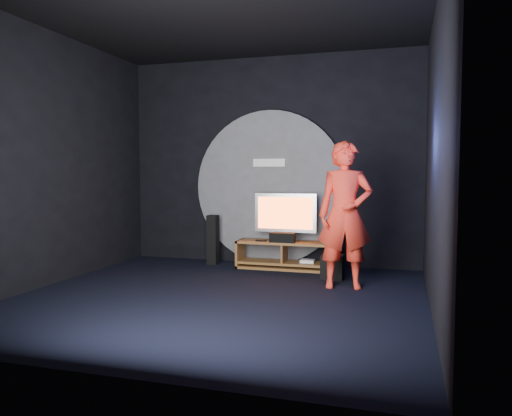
{
  "coord_description": "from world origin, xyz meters",
  "views": [
    {
      "loc": [
        2.19,
        -5.72,
        1.54
      ],
      "look_at": [
        0.17,
        1.05,
        1.05
      ],
      "focal_mm": 35.0,
      "sensor_mm": 36.0,
      "label": 1
    }
  ],
  "objects_px": {
    "media_console": "(285,257)",
    "subwoofer": "(332,267)",
    "tower_speaker_left": "(213,240)",
    "player": "(345,215)",
    "tv": "(285,215)",
    "tower_speaker_right": "(332,246)"
  },
  "relations": [
    {
      "from": "media_console",
      "to": "tv",
      "type": "height_order",
      "value": "tv"
    },
    {
      "from": "tv",
      "to": "tower_speaker_right",
      "type": "xyz_separation_m",
      "value": [
        0.78,
        -0.14,
        -0.45
      ]
    },
    {
      "from": "media_console",
      "to": "player",
      "type": "height_order",
      "value": "player"
    },
    {
      "from": "subwoofer",
      "to": "tower_speaker_left",
      "type": "bearing_deg",
      "value": 164.4
    },
    {
      "from": "tv",
      "to": "subwoofer",
      "type": "distance_m",
      "value": 1.25
    },
    {
      "from": "tv",
      "to": "tower_speaker_left",
      "type": "xyz_separation_m",
      "value": [
        -1.26,
        -0.01,
        -0.45
      ]
    },
    {
      "from": "media_console",
      "to": "tower_speaker_left",
      "type": "distance_m",
      "value": 1.28
    },
    {
      "from": "tower_speaker_right",
      "to": "player",
      "type": "relative_size",
      "value": 0.42
    },
    {
      "from": "tower_speaker_left",
      "to": "player",
      "type": "xyz_separation_m",
      "value": [
        2.34,
        -1.1,
        0.57
      ]
    },
    {
      "from": "subwoofer",
      "to": "player",
      "type": "xyz_separation_m",
      "value": [
        0.23,
        -0.52,
        0.81
      ]
    },
    {
      "from": "subwoofer",
      "to": "player",
      "type": "relative_size",
      "value": 0.18
    },
    {
      "from": "tower_speaker_left",
      "to": "player",
      "type": "bearing_deg",
      "value": -25.25
    },
    {
      "from": "media_console",
      "to": "player",
      "type": "bearing_deg",
      "value": -44.28
    },
    {
      "from": "media_console",
      "to": "subwoofer",
      "type": "distance_m",
      "value": 1.0
    },
    {
      "from": "tv",
      "to": "tower_speaker_left",
      "type": "relative_size",
      "value": 1.21
    },
    {
      "from": "player",
      "to": "subwoofer",
      "type": "bearing_deg",
      "value": 103.77
    },
    {
      "from": "tower_speaker_right",
      "to": "tv",
      "type": "bearing_deg",
      "value": 169.69
    },
    {
      "from": "media_console",
      "to": "tower_speaker_left",
      "type": "bearing_deg",
      "value": 177.57
    },
    {
      "from": "tv",
      "to": "tower_speaker_right",
      "type": "height_order",
      "value": "tv"
    },
    {
      "from": "tower_speaker_left",
      "to": "player",
      "type": "relative_size",
      "value": 0.42
    },
    {
      "from": "tower_speaker_left",
      "to": "player",
      "type": "height_order",
      "value": "player"
    },
    {
      "from": "player",
      "to": "media_console",
      "type": "bearing_deg",
      "value": 125.15
    }
  ]
}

